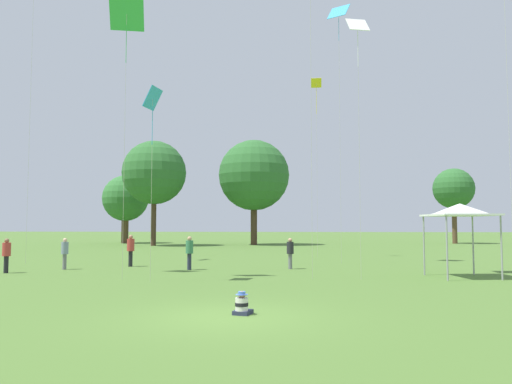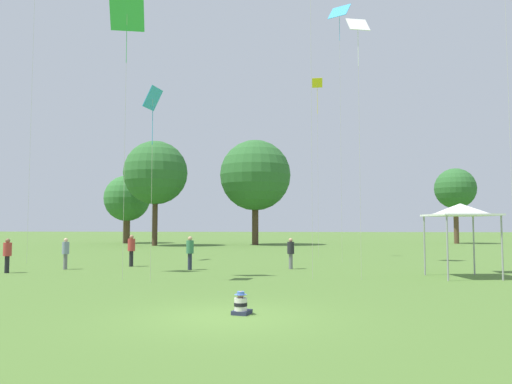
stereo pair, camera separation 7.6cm
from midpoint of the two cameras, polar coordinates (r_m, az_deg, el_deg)
The scene contains 17 objects.
ground_plane at distance 12.31m, azimuth -3.41°, elevation -14.09°, with size 300.00×300.00×0.00m, color #4C702D.
seated_toddler at distance 12.60m, azimuth -1.55°, elevation -12.79°, with size 0.50×0.57×0.58m.
person_standing_0 at distance 27.55m, azimuth -13.98°, elevation -6.21°, with size 0.54×0.54×1.68m.
person_standing_1 at distance 25.28m, azimuth 4.08°, elevation -6.71°, with size 0.47×0.47×1.55m.
person_standing_2 at distance 26.74m, azimuth -20.86°, elevation -6.30°, with size 0.46×0.46×1.55m.
person_standing_4 at distance 24.96m, azimuth -7.47°, elevation -6.59°, with size 0.52×0.52×1.64m.
person_standing_5 at distance 25.81m, azimuth -26.47°, elevation -6.21°, with size 0.37×0.37×1.59m.
canopy_tent at distance 22.81m, azimuth 22.41°, elevation -1.96°, with size 2.88×2.88×3.11m.
kite_3 at distance 31.82m, azimuth 9.58°, elevation 18.94°, with size 1.42×1.26×15.40m.
kite_5 at distance 22.73m, azimuth -14.43°, elevation 18.65°, with size 1.53×1.03×11.65m.
kite_6 at distance 20.39m, azimuth -11.61°, elevation 9.86°, with size 0.59×0.97×7.61m.
kite_7 at distance 35.66m, azimuth 7.08°, elevation 11.06°, with size 0.73×0.50×12.40m.
kite_9 at distance 22.19m, azimuth 11.68°, elevation 17.21°, with size 0.99×0.77×10.90m.
distant_tree_0 at distance 54.90m, azimuth -11.37°, elevation 2.15°, with size 6.86×6.86×11.29m.
distant_tree_1 at distance 56.09m, azimuth -0.05°, elevation 1.90°, with size 7.94×7.94×11.78m.
distant_tree_2 at distance 63.02m, azimuth -14.50°, elevation -0.75°, with size 5.58×5.58×8.28m.
distant_tree_3 at distance 64.32m, azimuth 21.85°, elevation 0.33°, with size 4.84×4.84×9.01m.
Camera 2 is at (1.92, -11.96, 2.20)m, focal length 35.00 mm.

